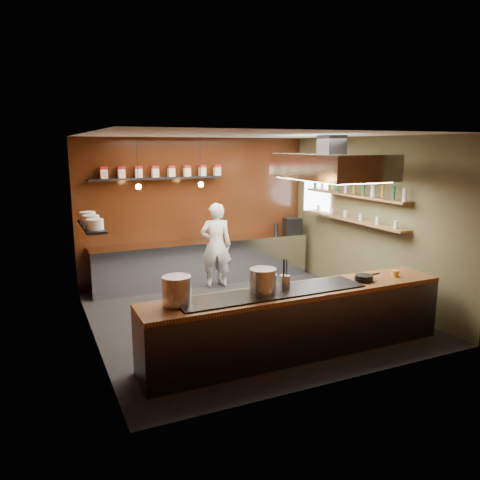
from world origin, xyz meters
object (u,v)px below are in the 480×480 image
chef (216,245)px  stockpot_large (177,290)px  stockpot_small (263,281)px  espresso_machine (292,226)px  extractor_hood (331,166)px

chef → stockpot_large: bearing=76.2°
stockpot_small → espresso_machine: bearing=54.4°
chef → espresso_machine: bearing=-155.9°
extractor_hood → espresso_machine: extractor_hood is taller
stockpot_large → espresso_machine: (3.79, 3.63, -0.04)m
extractor_hood → stockpot_large: 3.48m
extractor_hood → chef: extractor_hood is taller
stockpot_small → chef: size_ratio=0.20×
stockpot_small → espresso_machine: (2.64, 3.69, -0.03)m
extractor_hood → espresso_machine: size_ratio=5.67×
stockpot_small → stockpot_large: bearing=177.2°
stockpot_small → extractor_hood: bearing=32.8°
stockpot_large → espresso_machine: bearing=43.8°
extractor_hood → stockpot_large: extractor_hood is taller
extractor_hood → chef: size_ratio=1.16×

